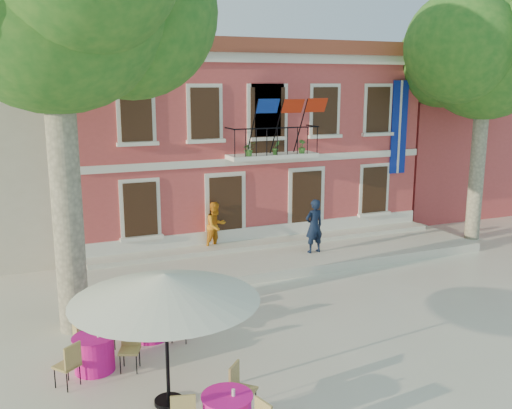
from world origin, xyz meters
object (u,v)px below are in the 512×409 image
object	(u,v)px
plane_tree_east	(486,56)
pedestrian_orange	(216,226)
cafe_table_0	(94,352)
cafe_table_3	(150,322)
pedestrian_navy	(314,226)
patio_umbrella	(165,287)

from	to	relation	value
plane_tree_east	pedestrian_orange	distance (m)	11.77
plane_tree_east	cafe_table_0	world-z (taller)	plane_tree_east
plane_tree_east	cafe_table_3	xyz separation A→B (m)	(-13.67, -4.06, -6.54)
plane_tree_east	cafe_table_0	xyz separation A→B (m)	(-15.11, -5.14, -6.54)
pedestrian_orange	pedestrian_navy	bearing A→B (deg)	-49.30
patio_umbrella	pedestrian_orange	world-z (taller)	patio_umbrella
patio_umbrella	pedestrian_navy	size ratio (longest dim) A/B	1.88
plane_tree_east	patio_umbrella	world-z (taller)	plane_tree_east
patio_umbrella	pedestrian_orange	bearing A→B (deg)	65.58
cafe_table_0	patio_umbrella	bearing A→B (deg)	-58.63
cafe_table_3	pedestrian_navy	bearing A→B (deg)	30.90
pedestrian_orange	patio_umbrella	bearing A→B (deg)	-135.05
plane_tree_east	pedestrian_orange	size ratio (longest dim) A/B	5.58
pedestrian_navy	pedestrian_orange	size ratio (longest dim) A/B	1.10
patio_umbrella	pedestrian_orange	xyz separation A→B (m)	(3.85, 8.47, -1.19)
patio_umbrella	cafe_table_3	bearing A→B (deg)	84.04
pedestrian_navy	cafe_table_3	distance (m)	7.63
pedestrian_orange	plane_tree_east	bearing A→B (deg)	-28.87
plane_tree_east	pedestrian_orange	world-z (taller)	plane_tree_east
pedestrian_navy	pedestrian_orange	xyz separation A→B (m)	(-2.98, 1.63, -0.08)
pedestrian_orange	cafe_table_0	bearing A→B (deg)	-147.61
patio_umbrella	plane_tree_east	bearing A→B (deg)	26.62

